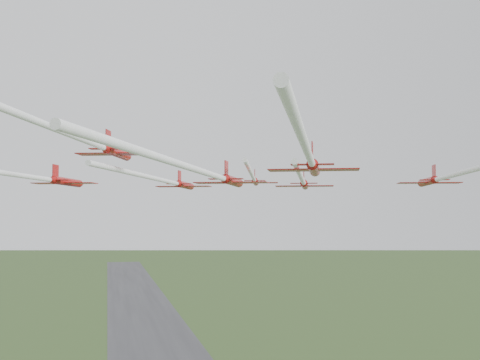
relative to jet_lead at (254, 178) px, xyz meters
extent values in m
cube|color=#363538|center=(-4.35, 193.42, -58.28)|extent=(38.00, 900.00, 0.04)
cylinder|color=#A71210|center=(2.85, 10.20, 0.03)|extent=(3.19, 8.09, 1.05)
cone|color=#A71210|center=(4.17, 14.92, 0.03)|extent=(1.47, 1.93, 1.05)
cone|color=#A71210|center=(1.60, 5.74, 0.03)|extent=(1.23, 1.36, 0.95)
ellipsoid|color=black|center=(3.36, 12.03, 0.41)|extent=(0.63, 0.98, 0.31)
cube|color=#A71210|center=(2.64, 9.46, -0.21)|extent=(8.75, 4.64, 0.10)
cube|color=#A71210|center=(1.85, 6.62, 0.03)|extent=(3.98, 2.13, 0.08)
cube|color=#A71210|center=(1.90, 6.80, 1.07)|extent=(0.55, 1.68, 1.91)
cylinder|color=silver|center=(-3.47, -12.44, -0.02)|extent=(10.43, 35.51, 0.57)
cylinder|color=#A71210|center=(-11.37, 2.14, -1.24)|extent=(4.18, 8.59, 1.13)
cone|color=#A71210|center=(-9.48, 7.10, -1.24)|extent=(1.72, 2.14, 1.13)
cone|color=#A71210|center=(-13.15, -2.53, -1.24)|extent=(1.40, 1.52, 1.03)
ellipsoid|color=black|center=(-10.64, 4.06, -0.83)|extent=(0.75, 1.07, 0.33)
cube|color=#A71210|center=(-11.66, 1.37, -1.50)|extent=(9.43, 5.73, 0.10)
cube|color=#A71210|center=(-12.80, -1.62, -1.24)|extent=(4.29, 2.62, 0.08)
cube|color=#A71210|center=(-12.73, -1.43, -0.11)|extent=(0.76, 1.77, 2.06)
cylinder|color=silver|center=(-19.71, -19.77, -1.29)|extent=(13.30, 33.64, 0.62)
cylinder|color=#A71210|center=(7.80, -3.74, -1.26)|extent=(4.22, 8.97, 1.18)
cone|color=#A71210|center=(9.68, 1.45, -1.26)|extent=(1.77, 2.22, 1.18)
cone|color=#A71210|center=(6.02, -8.63, -1.26)|extent=(1.45, 1.58, 1.07)
ellipsoid|color=black|center=(8.53, -1.72, -0.83)|extent=(0.77, 1.11, 0.34)
cube|color=#A71210|center=(7.50, -4.55, -1.53)|extent=(9.83, 5.84, 0.11)
cube|color=#A71210|center=(6.37, -7.67, -1.26)|extent=(4.47, 2.67, 0.09)
cube|color=#A71210|center=(6.44, -7.47, -0.08)|extent=(0.76, 1.85, 2.15)
cylinder|color=silver|center=(-0.25, -25.90, -1.31)|extent=(12.74, 33.65, 0.64)
cylinder|color=#A71210|center=(-29.76, -10.17, -1.67)|extent=(4.03, 8.46, 1.11)
cone|color=#A71210|center=(-27.95, -5.28, -1.67)|extent=(1.68, 2.10, 1.11)
cone|color=#A71210|center=(-31.46, -14.78, -1.67)|extent=(1.37, 1.49, 1.01)
ellipsoid|color=black|center=(-29.05, -8.27, -1.26)|extent=(0.73, 1.05, 0.32)
cube|color=#A71210|center=(-30.04, -10.93, -1.92)|extent=(9.27, 5.56, 0.10)
cube|color=#A71210|center=(-31.13, -13.87, -1.67)|extent=(4.22, 2.55, 0.08)
cube|color=#A71210|center=(-31.06, -13.68, -0.55)|extent=(0.73, 1.75, 2.03)
cylinder|color=#A71210|center=(-7.95, -20.77, -1.92)|extent=(4.70, 9.05, 1.20)
cone|color=#A71210|center=(-5.77, -15.57, -1.92)|extent=(1.87, 2.28, 1.20)
cone|color=#A71210|center=(-10.00, -25.66, -1.92)|extent=(1.52, 1.63, 1.09)
ellipsoid|color=black|center=(-7.10, -18.75, -1.48)|extent=(0.83, 1.14, 0.35)
cube|color=#A71210|center=(-8.28, -21.57, -2.19)|extent=(9.99, 6.34, 0.11)
cube|color=#A71210|center=(-9.59, -24.71, -1.92)|extent=(4.55, 2.90, 0.09)
cube|color=#A71210|center=(-9.51, -24.50, -0.71)|extent=(0.86, 1.86, 2.19)
cylinder|color=silver|center=(-18.53, -46.07, -1.97)|extent=(17.22, 39.95, 0.66)
cylinder|color=#A71210|center=(17.91, -25.35, -1.91)|extent=(3.29, 7.84, 1.02)
cone|color=#A71210|center=(19.31, -20.78, -1.91)|extent=(1.47, 1.90, 1.02)
cone|color=#A71210|center=(16.59, -29.65, -1.91)|extent=(1.21, 1.34, 0.93)
ellipsoid|color=black|center=(18.45, -23.58, -1.54)|extent=(0.63, 0.96, 0.30)
cube|color=#A71210|center=(17.69, -26.06, -2.15)|extent=(8.51, 4.70, 0.09)
cube|color=#A71210|center=(16.85, -28.81, -1.91)|extent=(3.87, 2.15, 0.07)
cube|color=#A71210|center=(16.90, -28.63, -0.89)|extent=(0.58, 1.62, 1.86)
cylinder|color=#A71210|center=(-23.07, -28.71, 0.64)|extent=(3.44, 8.30, 1.08)
cone|color=#A71210|center=(-21.61, -23.87, 0.64)|extent=(1.54, 2.00, 1.08)
cone|color=#A71210|center=(-24.44, -33.26, 0.64)|extent=(1.28, 1.41, 0.98)
ellipsoid|color=black|center=(-22.50, -26.83, 1.04)|extent=(0.66, 1.01, 0.31)
cube|color=#A71210|center=(-23.30, -29.46, 0.40)|extent=(9.00, 4.93, 0.10)
cube|color=#A71210|center=(-24.17, -32.37, 0.64)|extent=(4.10, 2.26, 0.08)
cube|color=#A71210|center=(-24.12, -32.18, 1.72)|extent=(0.60, 1.72, 1.96)
cylinder|color=#A71210|center=(-2.61, -37.75, -1.51)|extent=(4.42, 8.98, 1.19)
cone|color=#A71210|center=(-0.60, -32.57, -1.51)|extent=(1.81, 2.24, 1.19)
cone|color=#A71210|center=(-4.50, -42.63, -1.51)|extent=(1.47, 1.60, 1.08)
ellipsoid|color=black|center=(-1.83, -35.74, -1.08)|extent=(0.79, 1.12, 0.35)
cube|color=#A71210|center=(-2.92, -38.56, -1.78)|extent=(9.87, 6.05, 0.11)
cube|color=#A71210|center=(-4.13, -41.68, -1.51)|extent=(4.49, 2.77, 0.09)
cube|color=#A71210|center=(-4.05, -41.47, -0.32)|extent=(0.80, 1.85, 2.16)
cylinder|color=silver|center=(-11.14, -59.76, -1.56)|extent=(13.46, 33.39, 0.65)
camera|label=1|loc=(-24.10, -98.51, -6.98)|focal=45.00mm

